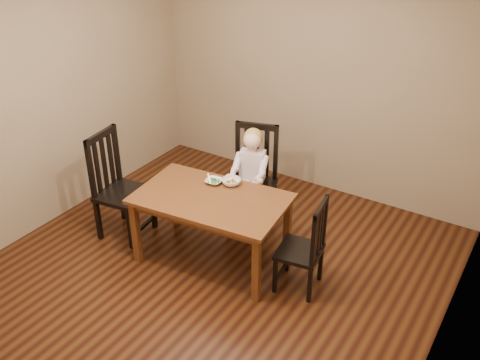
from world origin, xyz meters
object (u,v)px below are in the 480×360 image
Objects in this scene: dining_table at (211,205)px; chair_child at (253,179)px; chair_right at (305,248)px; toddler at (252,169)px; chair_left at (119,187)px; bowl_veg at (231,182)px; bowl_peas at (214,181)px.

dining_table is 1.34× the size of chair_child.
chair_right is 1.57× the size of toddler.
chair_left reaches higher than bowl_veg.
chair_right is (1.99, 0.21, -0.10)m from chair_left.
chair_left is (-1.06, -0.13, -0.08)m from dining_table.
chair_child is at bearing 45.34° from chair_right.
toddler is at bearing 89.52° from dining_table.
chair_right is 1.14m from toddler.
chair_child is 0.52m from bowl_veg.
chair_left is at bearing 87.40° from chair_right.
chair_left is 6.07× the size of bowl_veg.
toddler is (-0.93, 0.63, 0.24)m from chair_right.
chair_left is at bearing 23.65° from chair_child.
chair_child reaches higher than dining_table.
chair_child is at bearing 122.87° from chair_left.
dining_table is 9.23× the size of bowl_peas.
toddler is 0.51m from bowl_peas.
chair_left is 1.36m from toddler.
chair_right is at bearing 88.40° from chair_left.
bowl_veg is at bearing 77.80° from chair_child.
toddler is 3.61× the size of bowl_peas.
bowl_veg is at bearing 24.32° from bowl_peas.
chair_child is at bearing 94.75° from bowl_veg.
toddler is at bearing 90.00° from chair_child.
bowl_veg is at bearing 76.21° from toddler.
toddler is 3.13× the size of bowl_veg.
bowl_peas is at bearing 58.07° from toddler.
chair_right reaches higher than bowl_veg.
dining_table is 1.07m from chair_left.
toddler is at bearing 75.01° from bowl_peas.
chair_child is 0.16m from toddler.
chair_child is at bearing 90.75° from dining_table.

